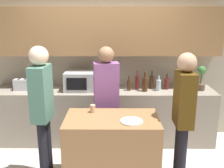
{
  "coord_description": "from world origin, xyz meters",
  "views": [
    {
      "loc": [
        0.17,
        -2.7,
        2.09
      ],
      "look_at": [
        0.15,
        0.45,
        1.25
      ],
      "focal_mm": 42.0,
      "sensor_mm": 36.0,
      "label": 1
    }
  ],
  "objects": [
    {
      "name": "bottle_1",
      "position": [
        0.55,
        1.41,
        1.02
      ],
      "size": [
        0.06,
        0.06,
        0.32
      ],
      "color": "maroon",
      "rests_on": "back_counter"
    },
    {
      "name": "kitchen_island",
      "position": [
        0.15,
        0.2,
        0.45
      ],
      "size": [
        1.12,
        0.66,
        0.9
      ],
      "color": "#996B42",
      "rests_on": "ground_plane"
    },
    {
      "name": "bottle_5",
      "position": [
        1.03,
        1.43,
        0.99
      ],
      "size": [
        0.07,
        0.07,
        0.25
      ],
      "color": "maroon",
      "rests_on": "back_counter"
    },
    {
      "name": "person_center",
      "position": [
        -0.69,
        0.27,
        1.05
      ],
      "size": [
        0.23,
        0.35,
        1.74
      ],
      "rotation": [
        0.0,
        0.0,
        -1.65
      ],
      "color": "black",
      "rests_on": "ground_plane"
    },
    {
      "name": "potted_plant",
      "position": [
        1.57,
        1.38,
        1.09
      ],
      "size": [
        0.14,
        0.14,
        0.39
      ],
      "color": "brown",
      "rests_on": "back_counter"
    },
    {
      "name": "cup_0",
      "position": [
        -0.09,
        0.38,
        0.94
      ],
      "size": [
        0.07,
        0.07,
        0.1
      ],
      "color": "#DAAB8B",
      "rests_on": "kitchen_island"
    },
    {
      "name": "back_wall",
      "position": [
        0.0,
        1.66,
        1.54
      ],
      "size": [
        6.4,
        0.4,
        2.7
      ],
      "color": "#B2A893",
      "rests_on": "ground_plane"
    },
    {
      "name": "bottle_2",
      "position": [
        0.66,
        1.31,
        1.02
      ],
      "size": [
        0.09,
        0.09,
        0.31
      ],
      "color": "#472814",
      "rests_on": "back_counter"
    },
    {
      "name": "bottle_3",
      "position": [
        0.79,
        1.46,
        1.01
      ],
      "size": [
        0.06,
        0.06,
        0.3
      ],
      "color": "#472814",
      "rests_on": "back_counter"
    },
    {
      "name": "person_left",
      "position": [
        0.99,
        0.19,
        1.0
      ],
      "size": [
        0.22,
        0.34,
        1.68
      ],
      "rotation": [
        0.0,
        0.0,
        1.56
      ],
      "color": "black",
      "rests_on": "ground_plane"
    },
    {
      "name": "toaster",
      "position": [
        -1.31,
        1.38,
        0.99
      ],
      "size": [
        0.26,
        0.16,
        0.18
      ],
      "color": "silver",
      "rests_on": "back_counter"
    },
    {
      "name": "plate_on_island",
      "position": [
        0.37,
        0.08,
        0.9
      ],
      "size": [
        0.26,
        0.26,
        0.01
      ],
      "color": "white",
      "rests_on": "kitchen_island"
    },
    {
      "name": "person_right",
      "position": [
        0.07,
        0.79,
        1.0
      ],
      "size": [
        0.36,
        0.24,
        1.67
      ],
      "rotation": [
        0.0,
        0.0,
        -3.0
      ],
      "color": "black",
      "rests_on": "ground_plane"
    },
    {
      "name": "bottle_0",
      "position": [
        0.41,
        1.36,
        0.99
      ],
      "size": [
        0.06,
        0.06,
        0.24
      ],
      "color": "#472814",
      "rests_on": "back_counter"
    },
    {
      "name": "back_counter",
      "position": [
        0.0,
        1.39,
        0.45
      ],
      "size": [
        3.6,
        0.62,
        0.9
      ],
      "color": "gray",
      "rests_on": "ground_plane"
    },
    {
      "name": "microwave",
      "position": [
        -0.35,
        1.38,
        1.05
      ],
      "size": [
        0.52,
        0.39,
        0.3
      ],
      "color": "#B7BABC",
      "rests_on": "back_counter"
    },
    {
      "name": "bottle_4",
      "position": [
        0.89,
        1.35,
        0.99
      ],
      "size": [
        0.08,
        0.08,
        0.24
      ],
      "color": "silver",
      "rests_on": "back_counter"
    }
  ]
}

